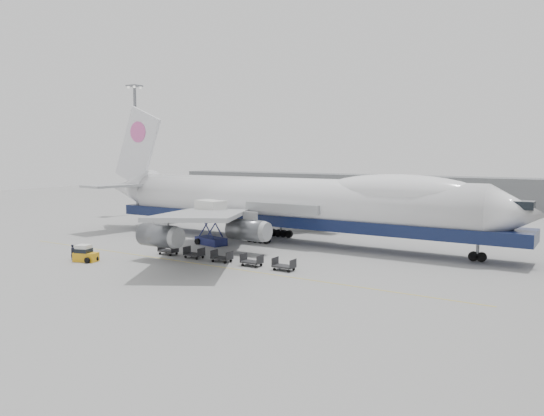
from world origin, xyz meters
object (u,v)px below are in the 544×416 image
Objects in this scene: catering_truck at (211,219)px; baggage_tug at (85,254)px; airliner at (292,202)px; ground_worker at (73,252)px.

baggage_tug is (-5.16, -16.35, -2.57)m from catering_truck.
catering_truck is 2.06× the size of baggage_tug.
airliner is 23.08× the size of baggage_tug.
airliner is at bearing 43.71° from baggage_tug.
catering_truck reaches higher than baggage_tug.
airliner is at bearing 55.48° from catering_truck.
catering_truck is at bearing -29.89° from ground_worker.
catering_truck reaches higher than ground_worker.
catering_truck is at bearing -138.07° from airliner.
ground_worker is (-7.05, -16.52, -2.53)m from catering_truck.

